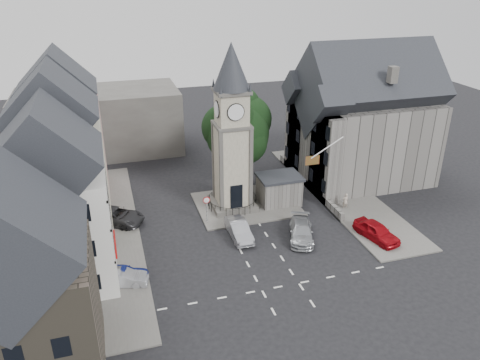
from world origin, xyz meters
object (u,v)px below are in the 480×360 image
object	(u,v)px
stone_shelter	(279,189)
car_west_blue	(121,274)
car_east_red	(377,231)
pedestrian	(345,201)
clock_tower	(232,131)

from	to	relation	value
stone_shelter	car_west_blue	bearing A→B (deg)	-151.34
car_west_blue	car_east_red	xyz separation A→B (m)	(22.13, -0.12, 0.09)
car_west_blue	pedestrian	world-z (taller)	pedestrian
stone_shelter	pedestrian	size ratio (longest dim) A/B	2.52
stone_shelter	car_east_red	distance (m)	10.77
clock_tower	stone_shelter	size ratio (longest dim) A/B	3.78
stone_shelter	pedestrian	bearing A→B (deg)	-27.51
stone_shelter	car_west_blue	size ratio (longest dim) A/B	1.05
stone_shelter	car_east_red	xyz separation A→B (m)	(5.83, -9.03, -0.76)
stone_shelter	car_west_blue	world-z (taller)	stone_shelter
stone_shelter	pedestrian	distance (m)	6.71
stone_shelter	car_east_red	bearing A→B (deg)	-57.15
car_east_red	pedestrian	size ratio (longest dim) A/B	2.70
car_west_blue	pedestrian	size ratio (longest dim) A/B	2.40
clock_tower	car_west_blue	bearing A→B (deg)	-140.74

